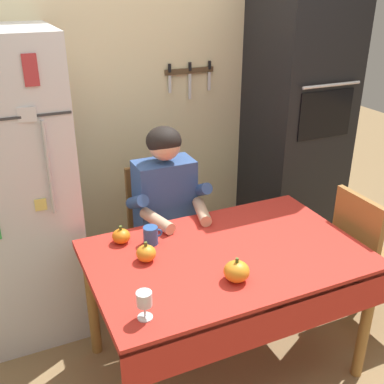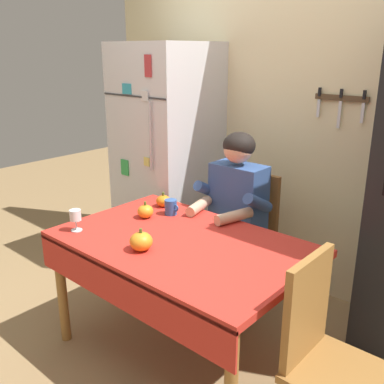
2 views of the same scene
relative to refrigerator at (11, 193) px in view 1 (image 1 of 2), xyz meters
name	(u,v)px [view 1 (image 1 of 2)]	position (x,y,z in m)	size (l,w,h in m)	color
ground_plane	(231,373)	(0.95, -0.96, -0.90)	(10.00, 10.00, 0.00)	#93754C
back_wall_assembly	(149,93)	(1.00, 0.39, 0.40)	(3.70, 0.13, 2.60)	beige
refrigerator	(11,193)	(0.00, 0.00, 0.00)	(0.68, 0.71, 1.80)	silver
wall_oven	(296,125)	(2.00, 0.04, 0.15)	(0.60, 0.64, 2.10)	black
dining_table	(228,268)	(0.95, -0.88, -0.24)	(1.40, 0.90, 0.74)	#9E6B33
chair_behind_person	(159,228)	(0.86, -0.09, -0.39)	(0.40, 0.40, 0.93)	brown
seated_person	(169,210)	(0.86, -0.28, -0.16)	(0.47, 0.55, 1.25)	#38384C
chair_right_side	(365,258)	(1.85, -0.93, -0.39)	(0.40, 0.40, 0.93)	#9E6B33
coffee_mug	(151,235)	(0.63, -0.61, -0.11)	(0.11, 0.08, 0.10)	#2D569E
wine_glass	(144,301)	(0.40, -1.17, -0.07)	(0.07, 0.07, 0.13)	white
pumpkin_large	(146,253)	(0.55, -0.76, -0.12)	(0.10, 0.10, 0.11)	orange
pumpkin_medium	(237,271)	(0.88, -1.09, -0.11)	(0.12, 0.12, 0.12)	orange
pumpkin_small	(121,236)	(0.49, -0.54, -0.12)	(0.10, 0.10, 0.10)	orange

